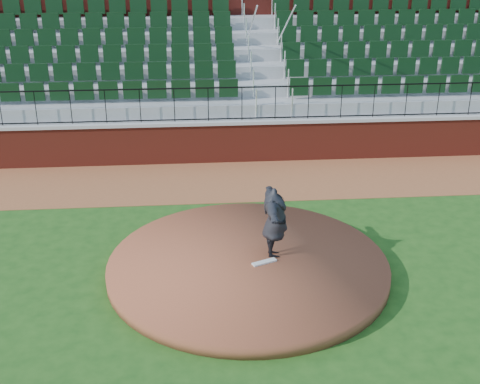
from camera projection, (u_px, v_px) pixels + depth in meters
name	position (u px, v px, depth m)	size (l,w,h in m)	color
ground	(246.00, 279.00, 12.75)	(90.00, 90.00, 0.00)	#1E4A15
warning_track	(229.00, 180.00, 17.69)	(34.00, 3.20, 0.01)	brown
field_wall	(225.00, 142.00, 18.92)	(34.00, 0.35, 1.20)	maroon
wall_cap	(225.00, 122.00, 18.67)	(34.00, 0.45, 0.10)	#B7B7B7
wall_railing	(225.00, 104.00, 18.45)	(34.00, 0.05, 1.00)	black
seating_stands	(220.00, 68.00, 20.75)	(34.00, 5.10, 4.60)	gray
concourse_wall	(216.00, 41.00, 23.14)	(34.00, 0.50, 5.50)	maroon
pitchers_mound	(248.00, 266.00, 12.97)	(5.85, 5.85, 0.25)	brown
pitching_rubber	(264.00, 262.00, 12.84)	(0.53, 0.13, 0.04)	silver
pitcher	(275.00, 222.00, 12.84)	(1.90, 0.52, 1.55)	black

